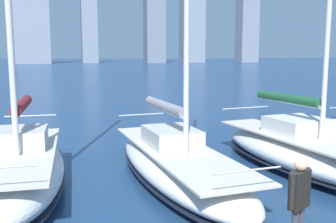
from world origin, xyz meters
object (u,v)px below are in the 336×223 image
(sailboat_maroon, at_px, (21,168))
(person_black_shirt, at_px, (299,196))
(sailboat_forest, at_px, (306,150))
(sailboat_grey, at_px, (177,162))

(sailboat_maroon, distance_m, person_black_shirt, 7.83)
(person_black_shirt, bearing_deg, sailboat_forest, -126.62)
(sailboat_forest, xyz_separation_m, sailboat_grey, (4.66, 0.07, -0.04))
(sailboat_forest, height_order, sailboat_grey, sailboat_forest)
(sailboat_maroon, bearing_deg, person_black_shirt, 128.65)
(sailboat_grey, distance_m, person_black_shirt, 5.87)
(sailboat_maroon, height_order, person_black_shirt, sailboat_maroon)
(sailboat_forest, bearing_deg, sailboat_maroon, -1.40)
(sailboat_forest, xyz_separation_m, person_black_shirt, (4.35, 5.85, 0.91))
(sailboat_grey, bearing_deg, sailboat_forest, -179.14)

